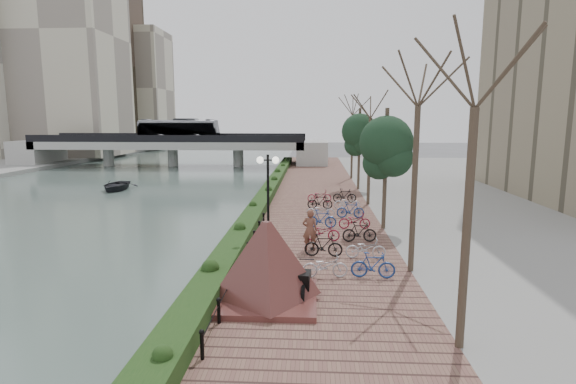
# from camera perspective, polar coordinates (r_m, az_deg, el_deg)

# --- Properties ---
(ground) EXTENTS (220.00, 220.00, 0.00)m
(ground) POSITION_cam_1_polar(r_m,az_deg,el_deg) (17.04, -11.31, -13.07)
(ground) COLOR #59595B
(ground) RESTS_ON ground
(river_water) EXTENTS (30.00, 130.00, 0.02)m
(river_water) POSITION_cam_1_polar(r_m,az_deg,el_deg) (45.01, -21.98, 0.39)
(river_water) COLOR #4D6059
(river_water) RESTS_ON ground
(promenade) EXTENTS (8.00, 75.00, 0.50)m
(promenade) POSITION_cam_1_polar(r_m,az_deg,el_deg) (33.32, 2.95, -1.43)
(promenade) COLOR brown
(promenade) RESTS_ON ground
(inland_pavement) EXTENTS (24.00, 75.00, 0.50)m
(inland_pavement) POSITION_cam_1_polar(r_m,az_deg,el_deg) (36.91, 28.64, -1.51)
(inland_pavement) COLOR gray
(inland_pavement) RESTS_ON ground
(hedge) EXTENTS (1.10, 56.00, 0.60)m
(hedge) POSITION_cam_1_polar(r_m,az_deg,el_deg) (35.86, -2.47, 0.23)
(hedge) COLOR #163312
(hedge) RESTS_ON promenade
(chain_fence) EXTENTS (0.10, 14.10, 0.70)m
(chain_fence) POSITION_cam_1_polar(r_m,az_deg,el_deg) (18.32, -5.53, -8.49)
(chain_fence) COLOR black
(chain_fence) RESTS_ON promenade
(granite_monument) EXTENTS (4.14, 4.14, 2.67)m
(granite_monument) POSITION_cam_1_polar(r_m,az_deg,el_deg) (14.77, -2.71, -8.77)
(granite_monument) COLOR #4C2520
(granite_monument) RESTS_ON promenade
(lamppost) EXTENTS (1.02, 0.32, 4.35)m
(lamppost) POSITION_cam_1_polar(r_m,az_deg,el_deg) (20.29, -2.56, 1.48)
(lamppost) COLOR black
(lamppost) RESTS_ON promenade
(motorcycle) EXTENTS (0.64, 1.76, 1.08)m
(motorcycle) POSITION_cam_1_polar(r_m,az_deg,el_deg) (15.45, 2.17, -11.12)
(motorcycle) COLOR black
(motorcycle) RESTS_ON promenade
(pedestrian) EXTENTS (0.71, 0.49, 1.89)m
(pedestrian) POSITION_cam_1_polar(r_m,az_deg,el_deg) (20.45, 2.80, -4.83)
(pedestrian) COLOR brown
(pedestrian) RESTS_ON promenade
(bicycle_parking) EXTENTS (2.40, 17.32, 1.00)m
(bicycle_parking) POSITION_cam_1_polar(r_m,az_deg,el_deg) (24.70, 6.32, -3.54)
(bicycle_parking) COLOR #BBBBC0
(bicycle_parking) RESTS_ON promenade
(street_trees) EXTENTS (3.20, 37.12, 6.80)m
(street_trees) POSITION_cam_1_polar(r_m,az_deg,el_deg) (28.32, 11.09, 3.55)
(street_trees) COLOR #3B3022
(street_trees) RESTS_ON promenade
(bridge) EXTENTS (36.00, 10.77, 6.50)m
(bridge) POSITION_cam_1_polar(r_m,az_deg,el_deg) (63.21, -14.31, 6.21)
(bridge) COLOR #A6A6A1
(bridge) RESTS_ON ground
(boat) EXTENTS (3.29, 4.44, 0.88)m
(boat) POSITION_cam_1_polar(r_m,az_deg,el_deg) (43.73, -21.00, 0.81)
(boat) COLOR black
(boat) RESTS_ON river_water
(far_buildings) EXTENTS (35.00, 38.00, 38.00)m
(far_buildings) POSITION_cam_1_polar(r_m,az_deg,el_deg) (93.68, -26.98, 14.22)
(far_buildings) COLOR #BCB49D
(far_buildings) RESTS_ON far_bank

